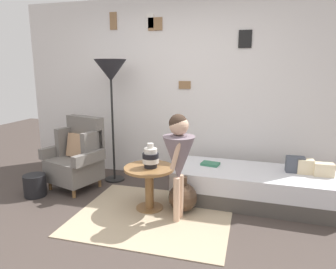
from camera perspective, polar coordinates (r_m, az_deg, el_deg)
ground_plane at (r=3.12m, az=-7.77°, el=-18.98°), size 12.00×12.00×0.00m
gallery_wall at (r=4.54m, az=1.57°, el=8.28°), size 4.80×0.12×2.60m
rug at (r=3.54m, az=-2.68°, el=-14.77°), size 1.69×1.43×0.01m
armchair at (r=4.36m, az=-16.53°, el=-3.91°), size 0.87×0.75×0.97m
daybed at (r=3.94m, az=15.55°, el=-9.26°), size 1.93×0.87×0.40m
pillow_head at (r=3.96m, az=27.07°, el=-5.85°), size 0.22×0.12×0.15m
pillow_mid at (r=3.95m, az=24.26°, el=-5.44°), size 0.18×0.12×0.17m
pillow_back at (r=3.95m, az=22.64°, el=-5.17°), size 0.21×0.13×0.19m
side_table at (r=3.55m, az=-3.52°, el=-8.26°), size 0.58×0.58×0.51m
vase_striped at (r=3.46m, az=-3.28°, el=-4.30°), size 0.18×0.18×0.28m
floor_lamp at (r=4.36m, az=-10.64°, el=10.94°), size 0.45×0.45×1.74m
person_child at (r=3.18m, az=2.02°, el=-3.58°), size 0.34×0.34×1.16m
book_on_daybed at (r=3.97m, az=7.89°, el=-5.45°), size 0.25×0.20×0.03m
demijohn_near at (r=3.57m, az=2.79°, el=-11.59°), size 0.33×0.33×0.42m
magazine_basket at (r=4.34m, az=-23.58°, el=-8.69°), size 0.28×0.28×0.28m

